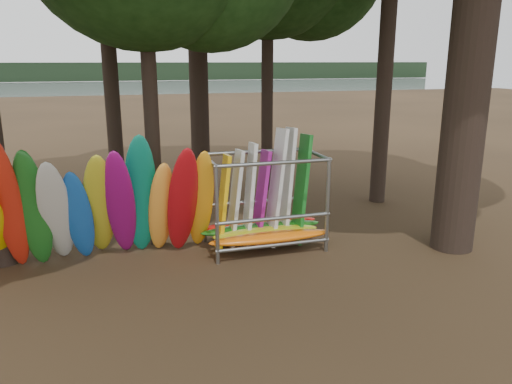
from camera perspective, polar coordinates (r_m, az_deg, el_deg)
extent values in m
plane|color=#47331E|center=(10.99, 0.44, -9.15)|extent=(120.00, 120.00, 0.00)
plane|color=gray|center=(69.80, -14.58, 10.69)|extent=(160.00, 160.00, 0.00)
cube|color=black|center=(119.65, -15.80, 13.10)|extent=(160.00, 4.00, 4.00)
cylinder|color=black|center=(15.43, -16.80, 19.40)|extent=(0.44, 0.44, 11.71)
cylinder|color=black|center=(17.54, -6.79, 19.66)|extent=(0.65, 0.65, 11.95)
cylinder|color=black|center=(17.32, 1.31, 15.95)|extent=(0.40, 0.40, 9.62)
cylinder|color=black|center=(12.06, -12.17, 14.03)|extent=(0.35, 0.35, 8.73)
cylinder|color=black|center=(16.31, 15.00, 20.16)|extent=(0.49, 0.49, 12.23)
ellipsoid|color=red|center=(11.60, -26.45, -1.40)|extent=(0.71, 1.35, 3.16)
ellipsoid|color=#1D651E|center=(11.66, -24.11, -1.88)|extent=(0.78, 1.13, 2.83)
ellipsoid|color=silver|center=(11.58, -21.88, -2.27)|extent=(0.72, 1.70, 2.68)
ellipsoid|color=blue|center=(11.63, -19.59, -2.70)|extent=(0.74, 1.35, 2.38)
ellipsoid|color=gold|center=(11.63, -17.44, -1.60)|extent=(0.77, 1.86, 2.77)
ellipsoid|color=#8E0D6A|center=(11.48, -15.21, -1.43)|extent=(0.83, 1.78, 2.85)
ellipsoid|color=#0B785F|center=(11.61, -13.06, -0.47)|extent=(0.77, 1.29, 3.05)
ellipsoid|color=#FF9E31|center=(11.72, -10.76, -1.82)|extent=(0.74, 1.36, 2.45)
ellipsoid|color=#B20E15|center=(11.43, -8.40, -1.15)|extent=(0.82, 1.58, 2.83)
ellipsoid|color=#FFA51B|center=(11.66, -6.31, -1.04)|extent=(0.59, 1.48, 2.70)
ellipsoid|color=orange|center=(11.82, 1.70, -5.19)|extent=(3.00, 0.55, 0.24)
ellipsoid|color=gold|center=(12.15, 1.15, -4.63)|extent=(2.69, 0.55, 0.24)
ellipsoid|color=#1E6A17|center=(12.47, 0.65, -4.11)|extent=(3.10, 0.55, 0.24)
ellipsoid|color=red|center=(12.73, 0.26, -3.71)|extent=(3.13, 0.55, 0.24)
cube|color=yellow|center=(11.98, -3.82, -1.27)|extent=(0.41, 0.75, 2.33)
cube|color=silver|center=(12.14, -2.43, -0.82)|extent=(0.43, 0.76, 2.41)
cube|color=silver|center=(12.08, -0.76, -0.48)|extent=(0.37, 0.77, 2.59)
cube|color=#971982|center=(12.30, 0.57, -0.69)|extent=(0.43, 0.76, 2.37)
cube|color=silver|center=(12.18, 2.28, 0.47)|extent=(0.54, 0.83, 2.91)
cube|color=silver|center=(12.42, 3.50, 0.69)|extent=(0.40, 0.80, 2.90)
cube|color=#197323|center=(12.43, 5.16, 0.29)|extent=(0.42, 0.79, 2.75)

